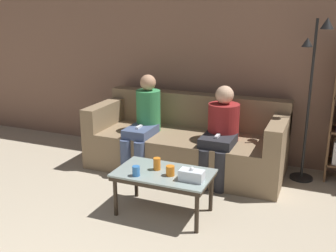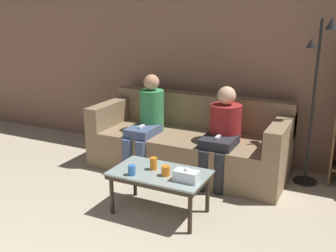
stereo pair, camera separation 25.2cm
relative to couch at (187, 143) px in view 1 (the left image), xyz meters
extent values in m
cube|color=#8C6651|center=(0.00, 0.56, 0.98)|extent=(12.00, 0.06, 2.60)
cube|color=#897051|center=(0.00, -0.06, -0.09)|extent=(2.36, 0.97, 0.46)
cube|color=#897051|center=(0.00, 0.33, 0.35)|extent=(2.36, 0.20, 0.42)
cube|color=#897051|center=(-1.09, -0.06, 0.28)|extent=(0.18, 0.97, 0.29)
cube|color=#897051|center=(1.09, -0.06, 0.28)|extent=(0.18, 0.97, 0.29)
cube|color=#8C9E99|center=(0.19, -1.18, 0.10)|extent=(0.91, 0.53, 0.02)
cube|color=#2D2319|center=(0.19, -1.18, 0.07)|extent=(0.90, 0.52, 0.04)
cylinder|color=#2D2319|center=(-0.22, -1.40, -0.14)|extent=(0.04, 0.04, 0.37)
cylinder|color=#2D2319|center=(0.60, -1.40, -0.14)|extent=(0.04, 0.04, 0.37)
cylinder|color=#2D2319|center=(-0.22, -0.96, -0.14)|extent=(0.04, 0.04, 0.37)
cylinder|color=#2D2319|center=(0.60, -0.96, -0.14)|extent=(0.04, 0.04, 0.37)
cylinder|color=orange|center=(0.28, -1.23, 0.15)|extent=(0.08, 0.08, 0.09)
cylinder|color=orange|center=(0.11, -1.15, 0.17)|extent=(0.07, 0.07, 0.12)
cylinder|color=#3372BF|center=(-0.01, -1.35, 0.15)|extent=(0.07, 0.07, 0.09)
cube|color=silver|center=(0.50, -1.26, 0.16)|extent=(0.22, 0.12, 0.10)
sphere|color=white|center=(0.50, -1.26, 0.22)|extent=(0.04, 0.04, 0.04)
cube|color=brown|center=(1.61, 0.33, 0.47)|extent=(0.02, 0.32, 1.57)
cube|color=silver|center=(1.70, 0.33, 0.02)|extent=(0.06, 0.24, 0.27)
cylinder|color=black|center=(1.36, 0.18, -0.31)|extent=(0.26, 0.26, 0.02)
cylinder|color=black|center=(1.36, 0.18, 0.59)|extent=(0.03, 0.03, 1.82)
cone|color=black|center=(1.46, 0.18, 1.44)|extent=(0.14, 0.14, 0.12)
cone|color=black|center=(1.28, 0.22, 1.24)|extent=(0.12, 0.12, 0.10)
cylinder|color=#47567A|center=(-0.56, -0.55, -0.09)|extent=(0.13, 0.13, 0.46)
cylinder|color=#47567A|center=(-0.38, -0.55, -0.09)|extent=(0.13, 0.13, 0.46)
cube|color=#47567A|center=(-0.47, -0.33, 0.19)|extent=(0.30, 0.44, 0.10)
cylinder|color=#388E51|center=(-0.47, -0.11, 0.39)|extent=(0.30, 0.30, 0.51)
sphere|color=tan|center=(-0.47, -0.11, 0.74)|extent=(0.19, 0.19, 0.19)
cube|color=white|center=(-0.47, -0.37, 0.25)|extent=(0.04, 0.12, 0.02)
cylinder|color=#28282D|center=(0.38, -0.51, -0.09)|extent=(0.13, 0.13, 0.46)
cylinder|color=#28282D|center=(0.56, -0.51, -0.09)|extent=(0.13, 0.13, 0.46)
cube|color=#28282D|center=(0.47, -0.31, 0.19)|extent=(0.36, 0.41, 0.10)
cylinder|color=maroon|center=(0.47, -0.11, 0.35)|extent=(0.36, 0.36, 0.42)
sphere|color=#DBAD89|center=(0.47, -0.11, 0.66)|extent=(0.21, 0.21, 0.21)
cube|color=white|center=(0.47, -0.35, 0.25)|extent=(0.04, 0.12, 0.02)
camera|label=1|loc=(1.54, -4.33, 1.58)|focal=42.00mm
camera|label=2|loc=(1.77, -4.22, 1.58)|focal=42.00mm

